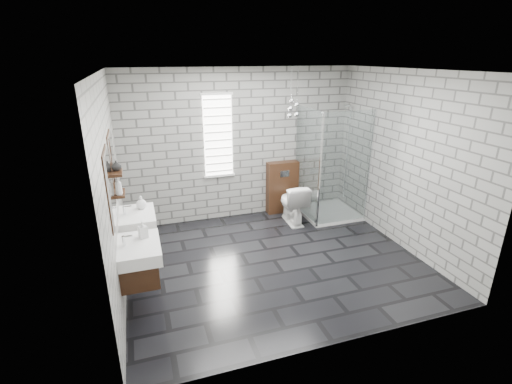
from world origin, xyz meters
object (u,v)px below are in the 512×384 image
vanity_left (136,251)px  cistern_panel (282,187)px  vanity_right (134,220)px  shower_enclosure (328,192)px  toilet (293,203)px

vanity_left → cistern_panel: size_ratio=1.57×
vanity_right → cistern_panel: 3.01m
cistern_panel → shower_enclosure: 0.87m
vanity_left → toilet: bearing=32.0°
cistern_panel → shower_enclosure: bearing=-36.4°
shower_enclosure → vanity_left: bearing=-153.6°
cistern_panel → toilet: bearing=-90.0°
cistern_panel → toilet: 0.53m
toilet → shower_enclosure: bearing=-177.9°
cistern_panel → shower_enclosure: size_ratio=0.49×
vanity_right → shower_enclosure: (3.41, 0.77, -0.25)m
vanity_left → cistern_panel: bearing=39.2°
vanity_left → cistern_panel: vanity_left is taller
vanity_right → cistern_panel: (2.71, 1.29, -0.26)m
shower_enclosure → toilet: size_ratio=2.75×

